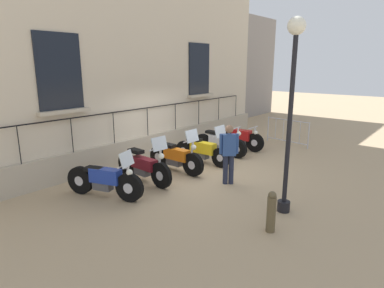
{
  "coord_description": "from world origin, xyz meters",
  "views": [
    {
      "loc": [
        6.21,
        -7.65,
        3.23
      ],
      "look_at": [
        -0.06,
        0.0,
        0.8
      ],
      "focal_mm": 30.49,
      "sensor_mm": 36.0,
      "label": 1
    }
  ],
  "objects": [
    {
      "name": "motorcycle_silver",
      "position": [
        -0.31,
        1.91,
        0.42
      ],
      "size": [
        2.2,
        0.6,
        1.09
      ],
      "color": "black",
      "rests_on": "ground_plane"
    },
    {
      "name": "ground_plane",
      "position": [
        0.0,
        0.0,
        0.0
      ],
      "size": [
        60.0,
        60.0,
        0.0
      ],
      "primitive_type": "plane",
      "color": "tan"
    },
    {
      "name": "bollard",
      "position": [
        3.69,
        -2.13,
        0.43
      ],
      "size": [
        0.18,
        0.18,
        0.85
      ],
      "color": "brown",
      "rests_on": "ground_plane"
    },
    {
      "name": "building_facade",
      "position": [
        -2.47,
        -0.0,
        4.37
      ],
      "size": [
        0.82,
        13.72,
        8.98
      ],
      "color": "beige",
      "rests_on": "ground_plane"
    },
    {
      "name": "motorcycle_maroon",
      "position": [
        -0.33,
        -1.8,
        0.45
      ],
      "size": [
        2.2,
        0.59,
        1.4
      ],
      "color": "black",
      "rests_on": "ground_plane"
    },
    {
      "name": "pedestrian_standing",
      "position": [
        1.57,
        -0.41,
        0.93
      ],
      "size": [
        0.41,
        0.41,
        1.65
      ],
      "color": "#23283D",
      "rests_on": "ground_plane"
    },
    {
      "name": "motorcycle_red",
      "position": [
        -0.12,
        3.04,
        0.45
      ],
      "size": [
        1.97,
        0.69,
        0.94
      ],
      "color": "black",
      "rests_on": "ground_plane"
    },
    {
      "name": "motorcycle_orange",
      "position": [
        -0.25,
        -0.54,
        0.45
      ],
      "size": [
        2.1,
        0.62,
        1.39
      ],
      "color": "black",
      "rests_on": "ground_plane"
    },
    {
      "name": "distant_building",
      "position": [
        -6.71,
        9.25,
        3.01
      ],
      "size": [
        5.91,
        7.76,
        6.02
      ],
      "color": "gray",
      "rests_on": "ground_plane"
    },
    {
      "name": "motorcycle_blue",
      "position": [
        -0.25,
        -3.16,
        0.44
      ],
      "size": [
        2.08,
        0.89,
        1.25
      ],
      "color": "black",
      "rests_on": "ground_plane"
    },
    {
      "name": "lamppost",
      "position": [
        3.5,
        -1.09,
        2.56
      ],
      "size": [
        0.37,
        0.37,
        4.15
      ],
      "color": "black",
      "rests_on": "ground_plane"
    },
    {
      "name": "motorcycle_yellow",
      "position": [
        -0.14,
        0.65,
        0.45
      ],
      "size": [
        2.17,
        0.65,
        1.35
      ],
      "color": "black",
      "rests_on": "ground_plane"
    },
    {
      "name": "crowd_barrier",
      "position": [
        0.94,
        4.94,
        0.56
      ],
      "size": [
        1.91,
        0.34,
        1.05
      ],
      "color": "#B7B7BF",
      "rests_on": "ground_plane"
    }
  ]
}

